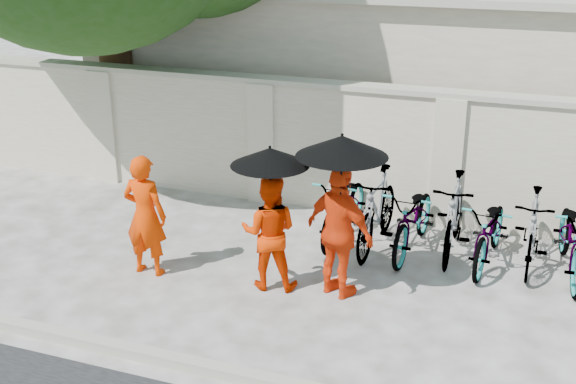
% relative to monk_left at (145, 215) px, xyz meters
% --- Properties ---
extents(ground, '(80.00, 80.00, 0.00)m').
position_rel_monk_left_xyz_m(ground, '(1.45, -0.12, -0.82)').
color(ground, silver).
extents(kerb, '(40.00, 0.16, 0.12)m').
position_rel_monk_left_xyz_m(kerb, '(1.45, -1.82, -0.76)').
color(kerb, '#A5A48F').
rests_on(kerb, ground).
extents(compound_wall, '(20.00, 0.30, 2.00)m').
position_rel_monk_left_xyz_m(compound_wall, '(2.45, 3.08, 0.18)').
color(compound_wall, beige).
rests_on(compound_wall, ground).
extents(building_behind, '(14.00, 6.00, 3.20)m').
position_rel_monk_left_xyz_m(building_behind, '(3.45, 6.88, 0.78)').
color(building_behind, beige).
rests_on(building_behind, ground).
extents(monk_left, '(0.60, 0.39, 1.64)m').
position_rel_monk_left_xyz_m(monk_left, '(0.00, 0.00, 0.00)').
color(monk_left, '#EC3300').
rests_on(monk_left, ground).
extents(monk_center, '(0.83, 0.71, 1.50)m').
position_rel_monk_left_xyz_m(monk_center, '(1.66, 0.20, -0.07)').
color(monk_center, '#E32F00').
rests_on(monk_center, ground).
extents(parasol_center, '(0.96, 0.96, 1.04)m').
position_rel_monk_left_xyz_m(parasol_center, '(1.71, 0.12, 0.96)').
color(parasol_center, black).
rests_on(parasol_center, ground).
extents(monk_right, '(1.08, 0.79, 1.71)m').
position_rel_monk_left_xyz_m(monk_right, '(2.56, 0.28, 0.03)').
color(monk_right, '#ED370B').
rests_on(monk_right, ground).
extents(parasol_right, '(1.09, 1.09, 1.14)m').
position_rel_monk_left_xyz_m(parasol_right, '(2.58, 0.20, 1.16)').
color(parasol_right, black).
rests_on(parasol_right, ground).
extents(bike_0, '(0.72, 1.91, 0.99)m').
position_rel_monk_left_xyz_m(bike_0, '(2.14, 1.99, -0.33)').
color(bike_0, '#9A9AA1').
rests_on(bike_0, ground).
extents(bike_1, '(0.61, 1.93, 1.15)m').
position_rel_monk_left_xyz_m(bike_1, '(2.67, 1.82, -0.25)').
color(bike_1, '#9A9AA1').
rests_on(bike_1, ground).
extents(bike_2, '(0.79, 1.94, 1.00)m').
position_rel_monk_left_xyz_m(bike_2, '(3.19, 1.86, -0.32)').
color(bike_2, '#9A9AA1').
rests_on(bike_2, ground).
extents(bike_3, '(0.57, 1.89, 1.13)m').
position_rel_monk_left_xyz_m(bike_3, '(3.72, 1.99, -0.26)').
color(bike_3, '#9A9AA1').
rests_on(bike_3, ground).
extents(bike_4, '(0.80, 1.87, 0.95)m').
position_rel_monk_left_xyz_m(bike_4, '(4.24, 1.83, -0.34)').
color(bike_4, '#9A9AA1').
rests_on(bike_4, ground).
extents(bike_5, '(0.50, 1.73, 1.04)m').
position_rel_monk_left_xyz_m(bike_5, '(4.76, 1.97, -0.30)').
color(bike_5, '#9A9AA1').
rests_on(bike_5, ground).
extents(bike_6, '(0.93, 2.05, 1.04)m').
position_rel_monk_left_xyz_m(bike_6, '(5.29, 1.87, -0.30)').
color(bike_6, '#9A9AA1').
rests_on(bike_6, ground).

